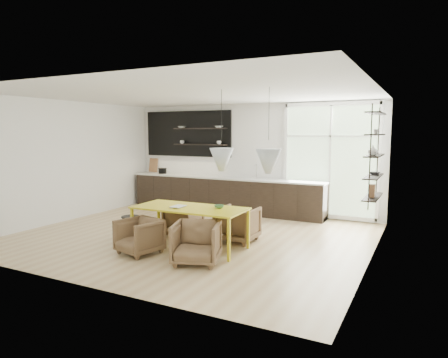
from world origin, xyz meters
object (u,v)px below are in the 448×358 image
dining_table (190,210)px  armchair_front_left (139,236)px  armchair_back_left (184,219)px  armchair_back_right (238,224)px  armchair_front_right (196,243)px  wire_stool (131,225)px

dining_table → armchair_front_left: bearing=-130.8°
armchair_back_left → armchair_front_left: bearing=92.6°
armchair_back_right → armchair_front_right: size_ratio=1.00×
armchair_back_left → armchair_front_right: 2.00m
armchair_front_right → armchair_back_right: bearing=69.8°
dining_table → armchair_front_right: bearing=-52.7°
armchair_back_left → armchair_back_right: armchair_back_right is taller
dining_table → armchair_back_right: size_ratio=2.80×
dining_table → armchair_back_left: 1.15m
armchair_back_left → wire_stool: 1.13m
armchair_back_right → armchair_back_left: bearing=-0.4°
dining_table → wire_stool: (-1.35, -0.07, -0.40)m
armchair_front_left → wire_stool: 0.99m
armchair_back_left → wire_stool: bearing=53.3°
armchair_back_left → armchair_front_right: armchair_front_right is taller
armchair_back_right → armchair_front_right: armchair_front_right is taller
armchair_back_left → armchair_front_left: (0.07, -1.56, 0.00)m
armchair_front_left → wire_stool: bearing=152.6°
armchair_front_right → wire_stool: 2.03m
armchair_front_left → armchair_front_right: bearing=14.2°
armchair_back_right → dining_table: bearing=54.0°
dining_table → armchair_back_right: dining_table is taller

